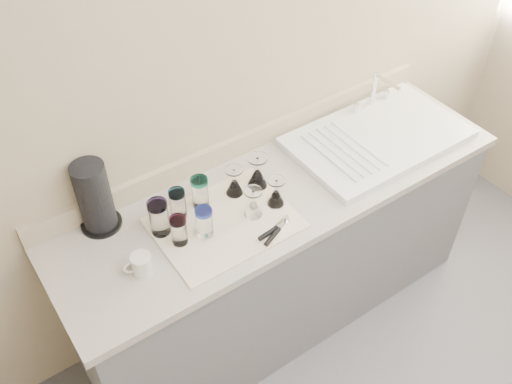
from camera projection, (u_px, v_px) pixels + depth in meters
counter_unit at (280, 253)px, 2.76m from camera, size 2.06×0.62×0.90m
sink_unit at (378, 137)px, 2.66m from camera, size 0.82×0.50×0.22m
dish_towel at (225, 223)px, 2.29m from camera, size 0.55×0.42×0.01m
tumbler_teal at (159, 217)px, 2.19m from camera, size 0.08×0.08×0.16m
tumbler_cyan at (178, 203)px, 2.26m from camera, size 0.07×0.07×0.13m
tumbler_purple at (200, 192)px, 2.30m from camera, size 0.07×0.07×0.14m
tumbler_magenta at (179, 230)px, 2.16m from camera, size 0.06×0.06×0.13m
tumbler_blue at (204, 222)px, 2.19m from camera, size 0.07×0.07×0.14m
goblet_back_left at (234, 185)px, 2.38m from camera, size 0.07×0.07×0.13m
goblet_back_right at (257, 176)px, 2.40m from camera, size 0.09×0.09×0.15m
goblet_front_left at (253, 206)px, 2.29m from camera, size 0.07×0.07×0.13m
goblet_front_right at (276, 195)px, 2.33m from camera, size 0.07×0.07×0.13m
can_opener at (275, 231)px, 2.24m from camera, size 0.16×0.08×0.02m
white_mug at (141, 264)px, 2.09m from camera, size 0.12×0.09×0.08m
paper_towel_roll at (95, 198)px, 2.18m from camera, size 0.16×0.16×0.31m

